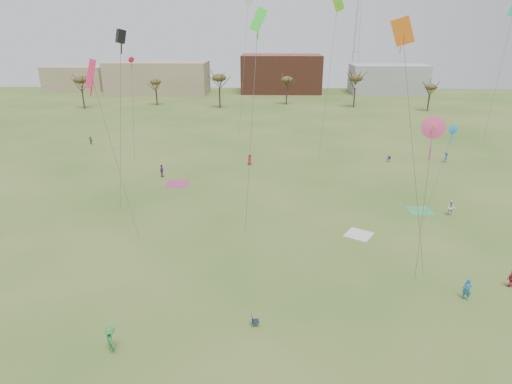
{
  "coord_description": "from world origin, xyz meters",
  "views": [
    {
      "loc": [
        1.13,
        -24.82,
        19.83
      ],
      "look_at": [
        0.0,
        12.0,
        5.5
      ],
      "focal_mm": 29.47,
      "sensor_mm": 36.0,
      "label": 1
    }
  ],
  "objects_px": {
    "camp_chair_right": "(388,160)",
    "radio_tower": "(357,31)",
    "flyer_near_right": "(467,289)",
    "camp_chair_center": "(255,323)",
    "spectator_fore_a": "(512,278)",
    "flyer_near_center": "(111,339)"
  },
  "relations": [
    {
      "from": "camp_chair_center",
      "to": "radio_tower",
      "type": "relative_size",
      "value": 0.02
    },
    {
      "from": "radio_tower",
      "to": "camp_chair_center",
      "type": "bearing_deg",
      "value": -103.32
    },
    {
      "from": "camp_chair_right",
      "to": "radio_tower",
      "type": "distance_m",
      "value": 87.38
    },
    {
      "from": "radio_tower",
      "to": "flyer_near_right",
      "type": "bearing_deg",
      "value": -96.22
    },
    {
      "from": "camp_chair_center",
      "to": "camp_chair_right",
      "type": "relative_size",
      "value": 1.0
    },
    {
      "from": "camp_chair_center",
      "to": "radio_tower",
      "type": "distance_m",
      "value": 130.17
    },
    {
      "from": "camp_chair_right",
      "to": "radio_tower",
      "type": "bearing_deg",
      "value": 140.87
    },
    {
      "from": "flyer_near_center",
      "to": "camp_chair_right",
      "type": "bearing_deg",
      "value": -70.33
    },
    {
      "from": "camp_chair_right",
      "to": "flyer_near_right",
      "type": "bearing_deg",
      "value": -38.19
    },
    {
      "from": "spectator_fore_a",
      "to": "camp_chair_right",
      "type": "relative_size",
      "value": 1.91
    },
    {
      "from": "spectator_fore_a",
      "to": "camp_chair_right",
      "type": "bearing_deg",
      "value": -108.17
    },
    {
      "from": "flyer_near_center",
      "to": "camp_chair_right",
      "type": "height_order",
      "value": "flyer_near_center"
    },
    {
      "from": "camp_chair_right",
      "to": "spectator_fore_a",
      "type": "bearing_deg",
      "value": -31.27
    },
    {
      "from": "flyer_near_right",
      "to": "camp_chair_right",
      "type": "relative_size",
      "value": 2.11
    },
    {
      "from": "spectator_fore_a",
      "to": "radio_tower",
      "type": "distance_m",
      "value": 121.51
    },
    {
      "from": "camp_chair_center",
      "to": "camp_chair_right",
      "type": "distance_m",
      "value": 45.23
    },
    {
      "from": "flyer_near_right",
      "to": "radio_tower",
      "type": "xyz_separation_m",
      "value": [
        13.27,
        121.63,
        18.29
      ]
    },
    {
      "from": "spectator_fore_a",
      "to": "camp_chair_center",
      "type": "xyz_separation_m",
      "value": [
        -20.83,
        -5.53,
        -0.57
      ]
    },
    {
      "from": "flyer_near_right",
      "to": "camp_chair_center",
      "type": "xyz_separation_m",
      "value": [
        -16.41,
        -3.68,
        -0.66
      ]
    },
    {
      "from": "camp_chair_center",
      "to": "camp_chair_right",
      "type": "height_order",
      "value": "same"
    },
    {
      "from": "spectator_fore_a",
      "to": "camp_chair_center",
      "type": "relative_size",
      "value": 1.91
    },
    {
      "from": "camp_chair_center",
      "to": "spectator_fore_a",
      "type": "bearing_deg",
      "value": -84.37
    }
  ]
}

